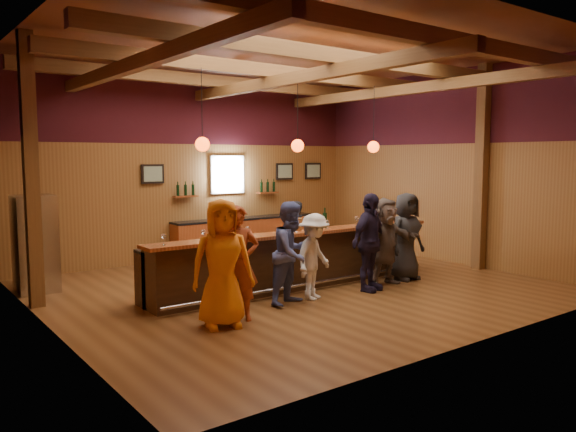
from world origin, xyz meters
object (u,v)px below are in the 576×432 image
at_px(customer_orange, 222,263).
at_px(ice_bucket, 297,224).
at_px(customer_dark, 406,236).
at_px(back_bar_cabinet, 246,236).
at_px(customer_white, 314,257).
at_px(bartender, 295,235).
at_px(bottle_a, 325,220).
at_px(customer_brown, 385,241).
at_px(customer_denim, 292,253).
at_px(customer_navy, 369,242).
at_px(stainless_fridge, 35,244).
at_px(customer_redvest, 238,263).
at_px(bar_counter, 293,259).

distance_m(customer_orange, ice_bucket, 2.72).
relative_size(customer_dark, ice_bucket, 7.72).
distance_m(back_bar_cabinet, customer_white, 4.88).
xyz_separation_m(bartender, bottle_a, (-0.34, -1.41, 0.49)).
relative_size(customer_orange, bartender, 1.24).
relative_size(customer_dark, bartender, 1.16).
xyz_separation_m(customer_white, customer_brown, (1.84, 0.06, 0.10)).
xyz_separation_m(customer_denim, customer_brown, (2.32, 0.06, -0.02)).
height_order(customer_navy, customer_brown, customer_navy).
height_order(customer_dark, bottle_a, customer_dark).
xyz_separation_m(stainless_fridge, customer_orange, (1.68, -3.93, 0.05)).
bearing_deg(customer_denim, bartender, 33.66).
bearing_deg(ice_bucket, customer_white, -108.47).
xyz_separation_m(stainless_fridge, customer_denim, (3.28, -3.52, -0.03)).
bearing_deg(stainless_fridge, customer_orange, -66.85).
bearing_deg(customer_denim, customer_brown, -16.50).
bearing_deg(customer_redvest, customer_navy, 31.25).
bearing_deg(stainless_fridge, customer_denim, -46.99).
distance_m(customer_dark, bottle_a, 1.74).
bearing_deg(customer_orange, ice_bucket, 44.63).
xyz_separation_m(customer_dark, ice_bucket, (-2.23, 0.74, 0.34)).
relative_size(customer_orange, customer_brown, 1.10).
xyz_separation_m(customer_navy, bartender, (0.12, 2.43, -0.15)).
distance_m(stainless_fridge, customer_navy, 6.17).
xyz_separation_m(customer_orange, customer_denim, (1.60, 0.42, -0.07)).
xyz_separation_m(customer_orange, customer_dark, (4.60, 0.55, -0.06)).
height_order(customer_brown, customer_dark, customer_dark).
xyz_separation_m(back_bar_cabinet, customer_redvest, (-3.26, -4.91, 0.41)).
bearing_deg(customer_navy, customer_white, 158.74).
bearing_deg(bar_counter, customer_navy, -53.59).
height_order(stainless_fridge, customer_brown, stainless_fridge).
height_order(stainless_fridge, customer_orange, customer_orange).
xyz_separation_m(customer_denim, customer_dark, (3.00, 0.13, 0.01)).
bearing_deg(customer_white, customer_orange, 167.29).
relative_size(customer_brown, bottle_a, 4.75).
relative_size(bar_counter, ice_bucket, 27.43).
bearing_deg(back_bar_cabinet, customer_white, -108.35).
relative_size(customer_dark, bottle_a, 4.91).
height_order(back_bar_cabinet, bottle_a, bottle_a).
relative_size(back_bar_cabinet, customer_dark, 2.26).
bearing_deg(customer_brown, bartender, 102.55).
relative_size(bar_counter, bartender, 4.14).
distance_m(customer_dark, ice_bucket, 2.37).
relative_size(back_bar_cabinet, bartender, 2.63).
bearing_deg(customer_denim, ice_bucket, 30.42).
xyz_separation_m(customer_denim, bottle_a, (1.49, 0.90, 0.38)).
bearing_deg(customer_white, customer_navy, -30.01).
height_order(bar_counter, customer_white, customer_white).
relative_size(back_bar_cabinet, customer_redvest, 2.26).
bearing_deg(customer_orange, customer_navy, 21.24).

